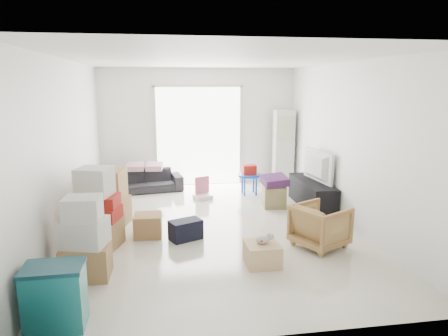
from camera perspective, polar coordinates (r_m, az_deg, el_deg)
name	(u,v)px	position (r m, az deg, el deg)	size (l,w,h in m)	color
room_shell	(216,147)	(6.37, -1.21, 3.03)	(4.98, 6.48, 3.18)	silver
sliding_door	(199,132)	(9.32, -3.63, 5.15)	(2.10, 0.04, 2.33)	white
ac_tower	(283,148)	(9.43, 8.48, 2.86)	(0.45, 0.30, 1.75)	silver
tv_console	(312,194)	(7.93, 12.46, -3.59)	(0.46, 1.52, 0.51)	black
television	(313,178)	(7.86, 12.57, -1.34)	(1.03, 0.59, 0.14)	black
sofa	(145,177)	(8.98, -11.25, -1.31)	(1.62, 0.47, 0.63)	#242529
pillow_left	(135,161)	(8.94, -12.63, 1.01)	(0.36, 0.28, 0.11)	#C38EA2
pillow_right	(154,161)	(8.86, -9.94, 1.04)	(0.33, 0.27, 0.11)	#C38EA2
armchair	(320,224)	(6.01, 13.58, -7.75)	(0.67, 0.63, 0.69)	#A88B4A
storage_bins	(55,297)	(4.35, -22.96, -16.57)	(0.57, 0.40, 0.65)	#156669
box_stack_a	(85,242)	(5.19, -19.25, -9.95)	(0.60, 0.53, 1.02)	olive
box_stack_b	(97,213)	(6.04, -17.72, -6.20)	(0.74, 0.74, 1.19)	olive
box_stack_c	(108,198)	(6.99, -16.22, -4.13)	(0.74, 0.66, 0.94)	olive
loose_box	(148,225)	(6.40, -10.81, -8.03)	(0.42, 0.42, 0.35)	olive
duffel_bag	(186,230)	(6.19, -5.50, -8.78)	(0.47, 0.28, 0.30)	black
ottoman	(274,196)	(7.78, 7.17, -4.04)	(0.42, 0.42, 0.42)	#988858
blanket	(274,182)	(7.71, 7.22, -2.05)	(0.46, 0.46, 0.14)	#4A2256
kids_table	(249,174)	(8.57, 3.63, -0.79)	(0.51, 0.51, 0.64)	blue
toy_walker	(203,192)	(8.33, -3.08, -3.51)	(0.42, 0.40, 0.45)	silver
wood_crate	(262,254)	(5.38, 5.50, -12.11)	(0.44, 0.44, 0.29)	#E1C082
plush_bunny	(265,239)	(5.32, 5.82, -10.03)	(0.26, 0.15, 0.13)	#B2ADA8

